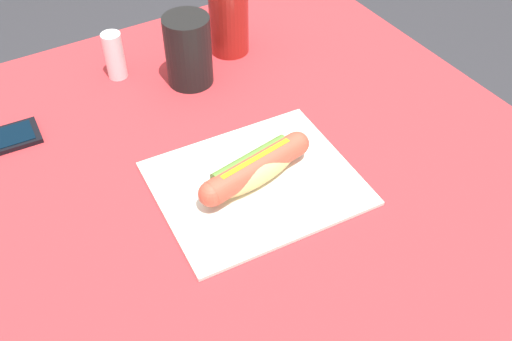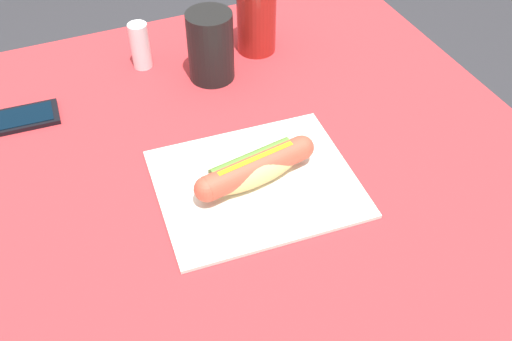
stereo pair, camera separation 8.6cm
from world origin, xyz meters
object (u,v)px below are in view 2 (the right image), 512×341
(cell_phone, at_px, (23,118))
(drinking_cup, at_px, (211,46))
(salt_shaker, at_px, (140,46))
(soda_bottle, at_px, (256,5))
(hot_dog, at_px, (256,168))

(cell_phone, xyz_separation_m, drinking_cup, (0.34, -0.00, 0.06))
(cell_phone, bearing_deg, salt_shaker, 19.09)
(soda_bottle, distance_m, salt_shaker, 0.23)
(hot_dog, xyz_separation_m, cell_phone, (-0.31, 0.30, -0.03))
(hot_dog, height_order, salt_shaker, salt_shaker)
(salt_shaker, bearing_deg, hot_dog, -78.66)
(soda_bottle, bearing_deg, cell_phone, -173.61)
(drinking_cup, distance_m, salt_shaker, 0.14)
(cell_phone, bearing_deg, hot_dog, -43.92)
(soda_bottle, distance_m, drinking_cup, 0.13)
(soda_bottle, xyz_separation_m, drinking_cup, (-0.11, -0.05, -0.03))
(cell_phone, height_order, soda_bottle, soda_bottle)
(hot_dog, distance_m, drinking_cup, 0.30)
(drinking_cup, bearing_deg, salt_shaker, 142.77)
(soda_bottle, bearing_deg, drinking_cup, -154.09)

